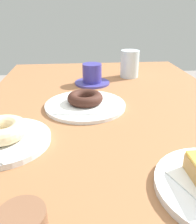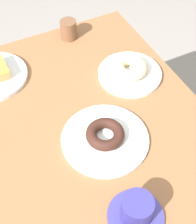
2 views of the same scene
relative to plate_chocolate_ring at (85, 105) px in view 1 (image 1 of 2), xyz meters
The scene contains 9 objects.
table 0.12m from the plate_chocolate_ring, 69.84° to the right, with size 1.09×0.79×0.72m.
plate_chocolate_ring is the anchor object (origin of this frame).
napkin_chocolate_ring 0.01m from the plate_chocolate_ring, behind, with size 0.16×0.16×0.00m, color white.
donut_chocolate_ring 0.02m from the plate_chocolate_ring, behind, with size 0.10×0.10×0.03m, color #3D2018.
plate_sugar_ring 0.27m from the plate_chocolate_ring, 135.37° to the left, with size 0.20×0.20×0.01m, color white.
napkin_sugar_ring 0.27m from the plate_chocolate_ring, 135.37° to the left, with size 0.14×0.14×0.00m, color white.
donut_sugar_ring 0.27m from the plate_chocolate_ring, 135.37° to the left, with size 0.11×0.11×0.04m, color beige.
water_glass 0.37m from the plate_chocolate_ring, 32.81° to the right, with size 0.08×0.08×0.11m, color silver.
coffee_cup 0.23m from the plate_chocolate_ring, ahead, with size 0.13×0.13×0.08m.
Camera 1 is at (-0.68, 0.09, 1.00)m, focal length 38.24 mm.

